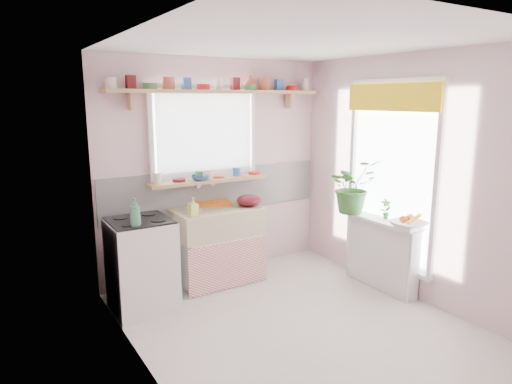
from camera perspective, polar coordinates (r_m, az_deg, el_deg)
room at (r=5.03m, az=5.52°, el=3.83°), size 3.20×3.20×3.20m
sink_unit at (r=5.18m, az=-4.84°, el=-6.58°), size 0.95×0.65×1.11m
cooker at (r=4.63m, az=-14.12°, el=-8.81°), size 0.58×0.58×0.93m
radiator_ledge at (r=5.20m, az=15.43°, el=-7.32°), size 0.22×0.95×0.78m
windowsill at (r=5.17m, az=-5.91°, el=1.45°), size 1.40×0.22×0.04m
pine_shelf at (r=5.15m, az=-4.56°, el=12.39°), size 2.52×0.24×0.04m
shelf_crockery at (r=5.15m, az=-4.75°, el=13.22°), size 2.47×0.11×0.12m
sill_crockery at (r=5.14m, az=-6.42°, el=2.21°), size 1.35×0.11×0.12m
dish_tray at (r=5.27m, az=-5.45°, el=-1.36°), size 0.46×0.39×0.04m
colander at (r=5.17m, az=-0.90°, el=-1.04°), size 0.36×0.36×0.13m
jade_plant at (r=5.24m, az=11.98°, el=0.71°), size 0.60×0.53×0.61m
fruit_bowl at (r=4.77m, az=18.48°, el=-3.96°), size 0.35×0.35×0.08m
herb_pot at (r=5.09m, az=15.93°, el=-2.04°), size 0.14×0.11×0.22m
soap_bottle_sink at (r=4.77m, az=-7.86°, el=-1.82°), size 0.09×0.09×0.20m
sill_cup at (r=5.09m, az=-6.04°, el=2.07°), size 0.14×0.14×0.10m
sill_bowl at (r=5.06m, az=-6.98°, el=1.77°), size 0.25×0.25×0.06m
shelf_vase at (r=5.42m, az=-0.72°, el=13.48°), size 0.21×0.21×0.17m
cooker_bottle at (r=4.25m, az=-14.88°, el=-2.44°), size 0.10×0.10×0.26m
fruit at (r=4.76m, az=18.52°, el=-3.20°), size 0.20×0.14×0.10m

